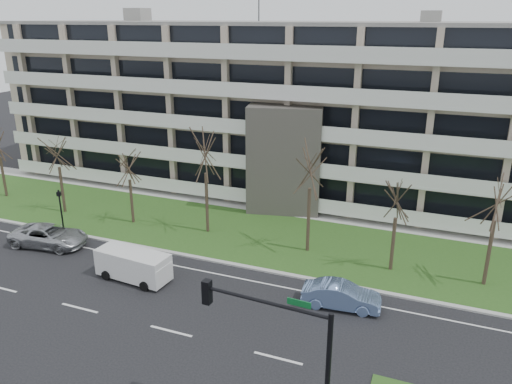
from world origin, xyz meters
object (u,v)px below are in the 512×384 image
at_px(white_van, 134,263).
at_px(pedestrian_signal, 60,204).
at_px(silver_pickup, 49,236).
at_px(blue_sedan, 341,296).
at_px(traffic_signal, 283,348).

height_order(white_van, pedestrian_signal, pedestrian_signal).
bearing_deg(silver_pickup, pedestrian_signal, 17.40).
bearing_deg(blue_sedan, white_van, 91.62).
xyz_separation_m(white_van, pedestrian_signal, (-9.98, 4.76, 0.89)).
height_order(blue_sedan, white_van, white_van).
height_order(white_van, traffic_signal, traffic_signal).
relative_size(silver_pickup, pedestrian_signal, 1.76).
bearing_deg(white_van, blue_sedan, 12.06).
bearing_deg(pedestrian_signal, white_van, -46.71).
distance_m(silver_pickup, pedestrian_signal, 3.45).
height_order(silver_pickup, traffic_signal, traffic_signal).
bearing_deg(white_van, traffic_signal, -28.41).
bearing_deg(traffic_signal, pedestrian_signal, 153.42).
distance_m(silver_pickup, blue_sedan, 21.41).
distance_m(blue_sedan, pedestrian_signal, 23.05).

